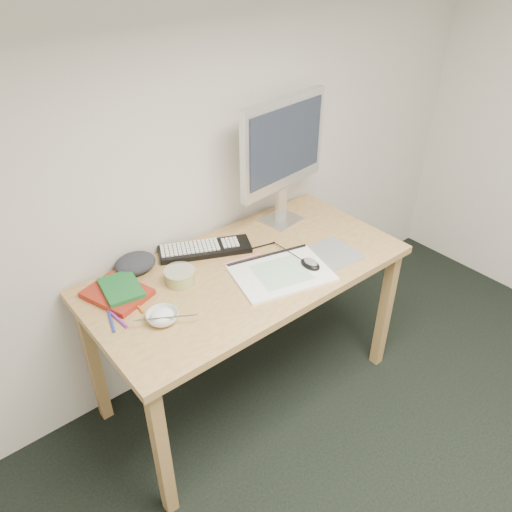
{
  "coord_description": "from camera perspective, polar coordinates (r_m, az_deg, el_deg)",
  "views": [
    {
      "loc": [
        -1.14,
        0.04,
        2.0
      ],
      "look_at": [
        -0.04,
        1.39,
        0.83
      ],
      "focal_mm": 35.0,
      "sensor_mm": 36.0,
      "label": 1
    }
  ],
  "objects": [
    {
      "name": "marker_purple",
      "position": [
        1.97,
        -15.53,
        -6.9
      ],
      "size": [
        0.02,
        0.13,
        0.01
      ],
      "primitive_type": "cylinder",
      "rotation": [
        0.0,
        1.57,
        1.66
      ],
      "color": "purple",
      "rests_on": "desk"
    },
    {
      "name": "pencil_pink",
      "position": [
        2.22,
        -1.69,
        -0.37
      ],
      "size": [
        0.19,
        0.05,
        0.01
      ],
      "primitive_type": "cylinder",
      "rotation": [
        0.0,
        1.57,
        -0.2
      ],
      "color": "pink",
      "rests_on": "desk"
    },
    {
      "name": "pencil_tan",
      "position": [
        2.16,
        -1.53,
        -1.39
      ],
      "size": [
        0.14,
        0.08,
        0.01
      ],
      "primitive_type": "cylinder",
      "rotation": [
        0.0,
        1.57,
        -0.52
      ],
      "color": "tan",
      "rests_on": "desk"
    },
    {
      "name": "book_green",
      "position": [
        2.07,
        -15.16,
        -3.52
      ],
      "size": [
        0.17,
        0.22,
        0.02
      ],
      "primitive_type": "cube",
      "rotation": [
        0.0,
        0.0,
        -0.16
      ],
      "color": "#175C27",
      "rests_on": "book_red"
    },
    {
      "name": "mousepad",
      "position": [
        2.28,
        8.47,
        0.17
      ],
      "size": [
        0.25,
        0.23,
        0.0
      ],
      "primitive_type": "cube",
      "rotation": [
        0.0,
        0.0,
        -0.07
      ],
      "color": "slate",
      "rests_on": "desk"
    },
    {
      "name": "marker_blue",
      "position": [
        1.96,
        -16.19,
        -7.26
      ],
      "size": [
        0.04,
        0.11,
        0.01
      ],
      "primitive_type": "cylinder",
      "rotation": [
        0.0,
        1.57,
        1.29
      ],
      "color": "#1D31A1",
      "rests_on": "desk"
    },
    {
      "name": "pencil_black",
      "position": [
        2.3,
        0.03,
        0.99
      ],
      "size": [
        0.19,
        0.05,
        0.01
      ],
      "primitive_type": "cylinder",
      "rotation": [
        0.0,
        1.57,
        -0.24
      ],
      "color": "black",
      "rests_on": "desk"
    },
    {
      "name": "fruit_tub",
      "position": [
        2.09,
        -8.7,
        -2.33
      ],
      "size": [
        0.15,
        0.15,
        0.06
      ],
      "primitive_type": "cylinder",
      "rotation": [
        0.0,
        0.0,
        0.13
      ],
      "color": "#E2C64F",
      "rests_on": "desk"
    },
    {
      "name": "desk",
      "position": [
        2.22,
        -0.95,
        -3.1
      ],
      "size": [
        1.4,
        0.7,
        0.75
      ],
      "color": "tan",
      "rests_on": "ground"
    },
    {
      "name": "rice_bowl",
      "position": [
        1.92,
        -10.64,
        -6.89
      ],
      "size": [
        0.14,
        0.14,
        0.04
      ],
      "primitive_type": "imported",
      "rotation": [
        0.0,
        0.0,
        0.19
      ],
      "color": "white",
      "rests_on": "desk"
    },
    {
      "name": "marker_orange",
      "position": [
        2.01,
        -13.47,
        -5.45
      ],
      "size": [
        0.01,
        0.12,
        0.01
      ],
      "primitive_type": "cylinder",
      "rotation": [
        0.0,
        1.57,
        1.54
      ],
      "color": "orange",
      "rests_on": "desk"
    },
    {
      "name": "book_red",
      "position": [
        2.08,
        -15.58,
        -4.15
      ],
      "size": [
        0.25,
        0.29,
        0.02
      ],
      "primitive_type": "cube",
      "rotation": [
        0.0,
        0.0,
        0.32
      ],
      "color": "maroon",
      "rests_on": "desk"
    },
    {
      "name": "chopsticks",
      "position": [
        1.88,
        -10.07,
        -6.94
      ],
      "size": [
        0.21,
        0.14,
        0.02
      ],
      "primitive_type": "cylinder",
      "rotation": [
        0.0,
        1.57,
        -0.54
      ],
      "color": "silver",
      "rests_on": "rice_bowl"
    },
    {
      "name": "keyboard",
      "position": [
        2.28,
        -5.85,
        0.79
      ],
      "size": [
        0.43,
        0.3,
        0.02
      ],
      "primitive_type": "cube",
      "rotation": [
        0.0,
        0.0,
        -0.44
      ],
      "color": "black",
      "rests_on": "desk"
    },
    {
      "name": "cloth_lump",
      "position": [
        2.2,
        -13.65,
        -0.83
      ],
      "size": [
        0.19,
        0.17,
        0.06
      ],
      "primitive_type": "ellipsoid",
      "rotation": [
        0.0,
        0.0,
        -0.35
      ],
      "color": "#25262C",
      "rests_on": "desk"
    },
    {
      "name": "monitor",
      "position": [
        2.36,
        3.12,
        12.27
      ],
      "size": [
        0.53,
        0.19,
        0.62
      ],
      "rotation": [
        0.0,
        0.0,
        0.13
      ],
      "color": "silver",
      "rests_on": "desk"
    },
    {
      "name": "mouse",
      "position": [
        2.17,
        6.24,
        -0.72
      ],
      "size": [
        0.07,
        0.1,
        0.03
      ],
      "primitive_type": "ellipsoid",
      "rotation": [
        0.0,
        0.0,
        -0.02
      ],
      "color": "black",
      "rests_on": "sketchpad"
    },
    {
      "name": "sketchpad",
      "position": [
        2.13,
        2.93,
        -1.98
      ],
      "size": [
        0.46,
        0.38,
        0.01
      ],
      "primitive_type": "cube",
      "rotation": [
        0.0,
        0.0,
        -0.25
      ],
      "color": "white",
      "rests_on": "desk"
    }
  ]
}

